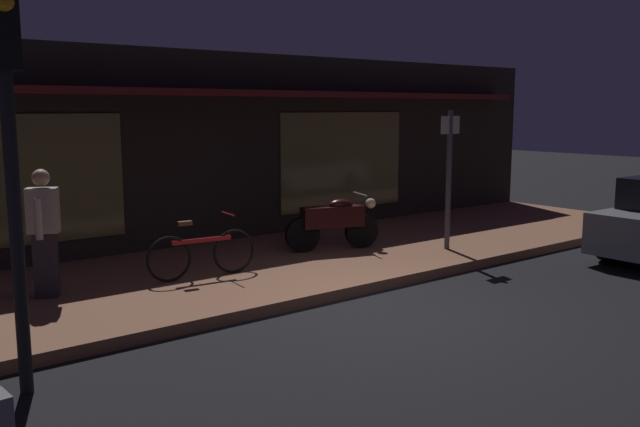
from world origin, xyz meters
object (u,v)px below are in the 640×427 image
object	(u,v)px
person_photographer	(44,231)
bicycle_extra	(202,253)
traffic_light_pole	(8,120)
motorcycle	(334,221)
sign_post	(449,171)

from	to	relation	value
person_photographer	bicycle_extra	bearing A→B (deg)	-8.99
person_photographer	traffic_light_pole	xyz separation A→B (m)	(-0.98, -2.63, 1.45)
person_photographer	motorcycle	bearing A→B (deg)	0.06
bicycle_extra	person_photographer	bearing A→B (deg)	171.01
person_photographer	sign_post	world-z (taller)	sign_post
person_photographer	sign_post	size ratio (longest dim) A/B	0.70
bicycle_extra	traffic_light_pole	xyz separation A→B (m)	(-3.06, -2.30, 1.97)
person_photographer	traffic_light_pole	size ratio (longest dim) A/B	0.46
bicycle_extra	person_photographer	world-z (taller)	person_photographer
motorcycle	traffic_light_pole	world-z (taller)	traffic_light_pole
person_photographer	sign_post	distance (m)	6.55
bicycle_extra	sign_post	world-z (taller)	sign_post
sign_post	traffic_light_pole	bearing A→B (deg)	-168.81
motorcycle	bicycle_extra	xyz separation A→B (m)	(-2.75, -0.33, -0.14)
bicycle_extra	sign_post	bearing A→B (deg)	-10.86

